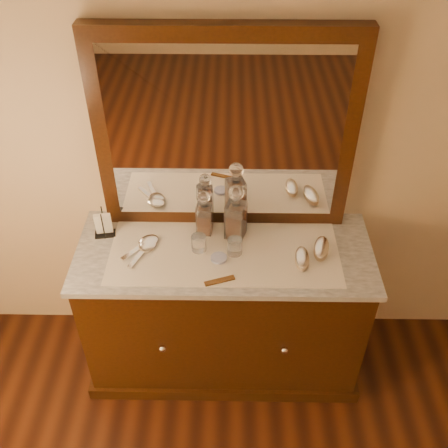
{
  "coord_description": "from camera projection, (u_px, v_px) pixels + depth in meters",
  "views": [
    {
      "loc": [
        0.03,
        0.15,
        2.53
      ],
      "look_at": [
        0.0,
        1.85,
        1.1
      ],
      "focal_mm": 40.94,
      "sensor_mm": 36.0,
      "label": 1
    }
  ],
  "objects": [
    {
      "name": "brush_near",
      "position": [
        302.0,
        259.0,
        2.39
      ],
      "size": [
        0.07,
        0.15,
        0.04
      ],
      "color": "tan",
      "rests_on": "lace_runner"
    },
    {
      "name": "dresser_plinth",
      "position": [
        224.0,
        352.0,
        2.99
      ],
      "size": [
        1.46,
        0.59,
        0.08
      ],
      "primitive_type": "cube",
      "color": "black",
      "rests_on": "floor"
    },
    {
      "name": "lace_runner",
      "position": [
        224.0,
        253.0,
        2.45
      ],
      "size": [
        1.1,
        0.45,
        0.0
      ],
      "primitive_type": "cube",
      "color": "white",
      "rests_on": "marble_top"
    },
    {
      "name": "hand_mirror_inner",
      "position": [
        146.0,
        248.0,
        2.46
      ],
      "size": [
        0.14,
        0.22,
        0.02
      ],
      "color": "silver",
      "rests_on": "lace_runner"
    },
    {
      "name": "hand_mirror_outer",
      "position": [
        146.0,
        243.0,
        2.49
      ],
      "size": [
        0.19,
        0.21,
        0.02
      ],
      "color": "silver",
      "rests_on": "lace_runner"
    },
    {
      "name": "napkin_rack",
      "position": [
        104.0,
        225.0,
        2.52
      ],
      "size": [
        0.11,
        0.08,
        0.15
      ],
      "color": "black",
      "rests_on": "marble_top"
    },
    {
      "name": "brush_far",
      "position": [
        321.0,
        249.0,
        2.44
      ],
      "size": [
        0.1,
        0.17,
        0.04
      ],
      "color": "tan",
      "rests_on": "lace_runner"
    },
    {
      "name": "knob_right",
      "position": [
        285.0,
        350.0,
        2.5
      ],
      "size": [
        0.04,
        0.04,
        0.04
      ],
      "primitive_type": "sphere",
      "color": "silver",
      "rests_on": "dresser_cabinet"
    },
    {
      "name": "mirror_frame",
      "position": [
        225.0,
        134.0,
        2.33
      ],
      "size": [
        1.2,
        0.08,
        1.0
      ],
      "primitive_type": "cube",
      "color": "black",
      "rests_on": "marble_top"
    },
    {
      "name": "pin_dish",
      "position": [
        219.0,
        258.0,
        2.41
      ],
      "size": [
        0.09,
        0.09,
        0.01
      ],
      "primitive_type": "cylinder",
      "rotation": [
        0.0,
        0.0,
        0.16
      ],
      "color": "white",
      "rests_on": "lace_runner"
    },
    {
      "name": "marble_top",
      "position": [
        224.0,
        253.0,
        2.48
      ],
      "size": [
        1.44,
        0.59,
        0.03
      ],
      "primitive_type": "cube",
      "color": "silver",
      "rests_on": "dresser_cabinet"
    },
    {
      "name": "decanter_right",
      "position": [
        236.0,
        217.0,
        2.47
      ],
      "size": [
        0.11,
        0.11,
        0.3
      ],
      "color": "brown",
      "rests_on": "lace_runner"
    },
    {
      "name": "comb",
      "position": [
        220.0,
        281.0,
        2.3
      ],
      "size": [
        0.14,
        0.07,
        0.01
      ],
      "primitive_type": "cube",
      "rotation": [
        0.0,
        0.0,
        0.33
      ],
      "color": "brown",
      "rests_on": "lace_runner"
    },
    {
      "name": "mirror_glass",
      "position": [
        225.0,
        138.0,
        2.31
      ],
      "size": [
        1.06,
        0.01,
        0.86
      ],
      "primitive_type": "cube",
      "color": "white",
      "rests_on": "marble_top"
    },
    {
      "name": "tumblers",
      "position": [
        217.0,
        245.0,
        2.43
      ],
      "size": [
        0.25,
        0.09,
        0.08
      ],
      "color": "white",
      "rests_on": "lace_runner"
    },
    {
      "name": "knob_left",
      "position": [
        162.0,
        349.0,
        2.51
      ],
      "size": [
        0.04,
        0.04,
        0.04
      ],
      "primitive_type": "sphere",
      "color": "silver",
      "rests_on": "dresser_cabinet"
    },
    {
      "name": "decanter_left",
      "position": [
        204.0,
        216.0,
        2.51
      ],
      "size": [
        0.08,
        0.08,
        0.25
      ],
      "color": "brown",
      "rests_on": "lace_runner"
    },
    {
      "name": "dresser_cabinet",
      "position": [
        224.0,
        310.0,
        2.75
      ],
      "size": [
        1.4,
        0.55,
        0.82
      ],
      "primitive_type": "cube",
      "color": "black",
      "rests_on": "floor"
    }
  ]
}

